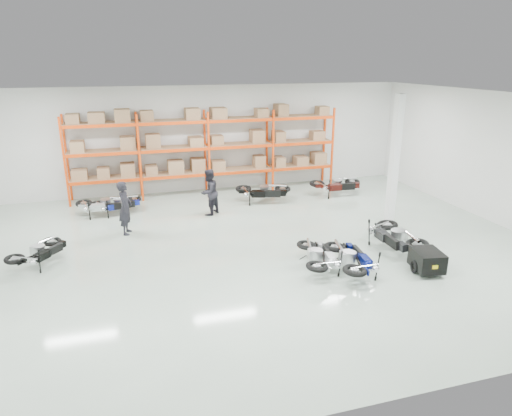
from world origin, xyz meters
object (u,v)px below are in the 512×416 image
object	(u,v)px
moto_silver_left	(319,252)
moto_back_a	(117,201)
trailer	(427,260)
moto_back_b	(104,201)
person_left	(125,208)
moto_back_d	(337,182)
moto_blue_centre	(352,254)
person_back	(209,192)
moto_back_c	(263,188)
moto_touring_right	(395,232)
moto_black_far_left	(39,248)

from	to	relation	value
moto_silver_left	moto_back_a	xyz separation A→B (m)	(-5.28, 6.55, -0.03)
trailer	moto_back_b	size ratio (longest dim) A/B	0.87
moto_silver_left	person_left	distance (m)	6.62
moto_silver_left	moto_back_d	distance (m)	7.43
moto_blue_centre	person_left	xyz separation A→B (m)	(-5.76, 4.80, 0.33)
moto_silver_left	moto_back_b	distance (m)	8.68
trailer	person_back	xyz separation A→B (m)	(-4.72, 6.47, 0.50)
trailer	person_left	xyz separation A→B (m)	(-7.72, 5.33, 0.53)
moto_back_d	person_left	distance (m)	8.93
moto_blue_centre	person_back	size ratio (longest dim) A/B	1.07
moto_back_c	person_left	size ratio (longest dim) A/B	1.08
moto_back_c	moto_back_d	bearing A→B (deg)	-72.22
moto_blue_centre	moto_touring_right	xyz separation A→B (m)	(1.96, 1.06, 0.04)
person_back	person_left	bearing A→B (deg)	-22.37
trailer	moto_back_b	world-z (taller)	moto_back_b
trailer	moto_back_d	world-z (taller)	moto_back_d
moto_black_far_left	trailer	xyz separation A→B (m)	(10.13, -3.54, -0.12)
moto_back_d	moto_touring_right	bearing A→B (deg)	175.55
moto_black_far_left	trailer	bearing A→B (deg)	-161.96
moto_blue_centre	moto_black_far_left	xyz separation A→B (m)	(-8.16, 3.01, -0.07)
moto_back_a	moto_back_b	world-z (taller)	moto_back_b
moto_back_b	moto_blue_centre	bearing A→B (deg)	-134.31
moto_touring_right	person_left	size ratio (longest dim) A/B	1.10
moto_blue_centre	person_back	world-z (taller)	person_back
moto_silver_left	person_back	world-z (taller)	person_back
moto_back_b	moto_back_c	distance (m)	6.13
moto_black_far_left	moto_back_c	xyz separation A→B (m)	(7.78, 3.85, 0.10)
moto_silver_left	moto_back_a	distance (m)	8.41
moto_blue_centre	moto_black_far_left	size ratio (longest dim) A/B	1.15
moto_touring_right	moto_back_c	distance (m)	6.25
moto_black_far_left	moto_back_c	bearing A→B (deg)	-116.38
trailer	moto_back_c	size ratio (longest dim) A/B	0.79
moto_back_d	person_back	size ratio (longest dim) A/B	1.12
moto_back_d	person_left	size ratio (longest dim) A/B	1.08
moto_silver_left	trailer	distance (m)	2.91
moto_back_a	moto_back_b	bearing A→B (deg)	83.63
moto_touring_right	moto_back_d	xyz separation A→B (m)	(0.95, 5.86, -0.01)
moto_back_c	moto_touring_right	bearing A→B (deg)	-141.29
moto_back_d	person_back	world-z (taller)	person_back
moto_blue_centre	moto_back_c	distance (m)	6.86
moto_blue_centre	moto_back_d	distance (m)	7.51
moto_back_a	moto_back_c	xyz separation A→B (m)	(5.66, -0.17, 0.09)
trailer	moto_back_c	distance (m)	7.75
moto_blue_centre	moto_back_b	distance (m)	9.54
moto_touring_right	moto_back_a	world-z (taller)	moto_touring_right
moto_back_a	person_back	bearing A→B (deg)	-120.52
trailer	moto_touring_right	bearing A→B (deg)	99.74
moto_silver_left	person_back	bearing A→B (deg)	-58.27
moto_silver_left	moto_touring_right	size ratio (longest dim) A/B	0.87
moto_touring_right	moto_back_d	distance (m)	5.93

